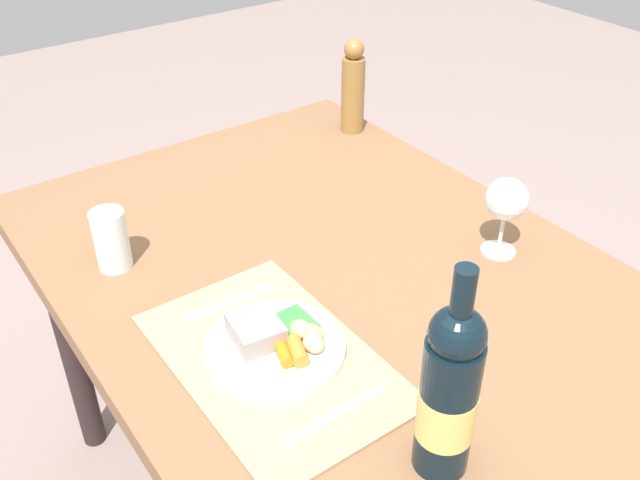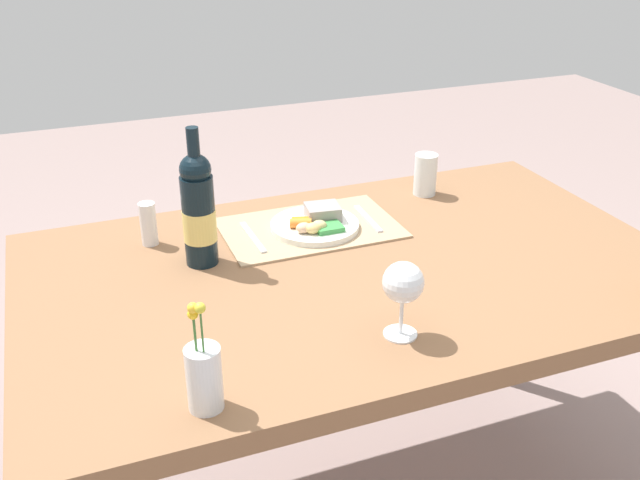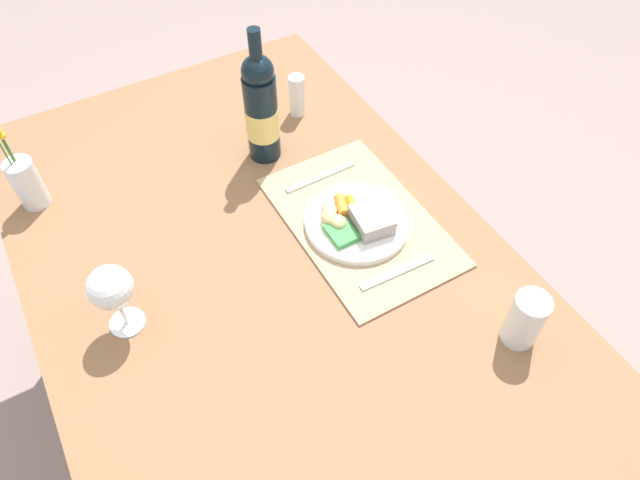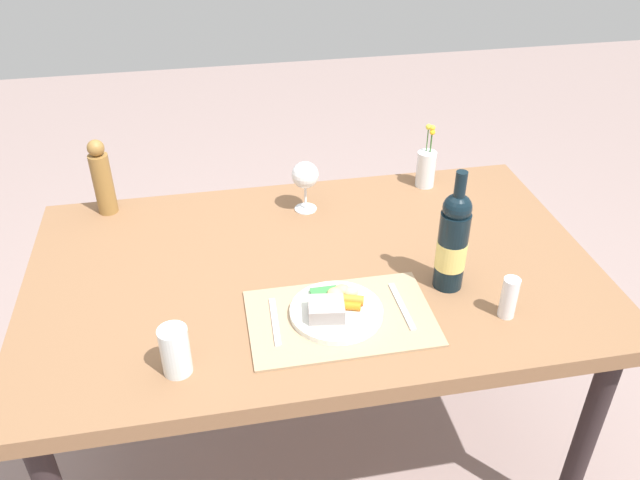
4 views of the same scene
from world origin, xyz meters
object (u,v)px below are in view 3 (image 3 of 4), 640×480
wine_bottle (261,109)px  wine_glass (111,289)px  water_tumbler (524,322)px  salt_shaker (297,96)px  fork (397,272)px  knife (320,177)px  flower_vase (26,181)px  dinner_plate (357,221)px  dining_table (276,291)px

wine_bottle → wine_glass: 0.54m
water_tumbler → salt_shaker: bearing=3.0°
fork → salt_shaker: (0.57, -0.07, 0.05)m
water_tumbler → salt_shaker: size_ratio=1.09×
knife → flower_vase: flower_vase is taller
dinner_plate → flower_vase: bearing=54.1°
fork → water_tumbler: size_ratio=1.43×
dining_table → salt_shaker: bearing=-33.8°
water_tumbler → dining_table: bearing=42.0°
knife → dinner_plate: bearing=176.6°
dining_table → knife: 0.30m
fork → water_tumbler: (-0.23, -0.12, 0.04)m
flower_vase → wine_glass: size_ratio=1.32×
dining_table → wine_glass: wine_glass is taller
dinner_plate → wine_glass: (0.01, 0.52, 0.10)m
dining_table → salt_shaker: size_ratio=13.95×
fork → water_tumbler: water_tumbler is taller
fork → salt_shaker: 0.58m
flower_vase → wine_glass: flower_vase is taller
knife → water_tumbler: (-0.56, -0.11, 0.04)m
dining_table → water_tumbler: 0.51m
knife → salt_shaker: bearing=-17.6°
flower_vase → water_tumbler: size_ratio=1.78×
knife → wine_bottle: (0.15, 0.07, 0.13)m
water_tumbler → fork: bearing=26.3°
knife → dining_table: bearing=129.2°
knife → wine_bottle: bearing=25.0°
flower_vase → wine_bottle: size_ratio=0.64×
salt_shaker → knife: bearing=163.7°
dining_table → wine_glass: 0.36m
flower_vase → wine_glass: bearing=-169.2°
wine_bottle → salt_shaker: 0.19m
knife → wine_bottle: wine_bottle is taller
dining_table → dinner_plate: dinner_plate is taller
dining_table → knife: (0.19, -0.22, 0.08)m
dining_table → fork: (-0.14, -0.22, 0.08)m
dinner_plate → flower_vase: size_ratio=1.07×
flower_vase → wine_bottle: wine_bottle is taller
dining_table → wine_bottle: (0.33, -0.15, 0.21)m
knife → salt_shaker: (0.25, -0.07, 0.05)m
flower_vase → wine_bottle: (-0.11, -0.53, 0.07)m
wine_glass → wine_bottle: bearing=-56.0°
dining_table → salt_shaker: salt_shaker is taller
dining_table → wine_bottle: wine_bottle is taller
water_tumbler → knife: bearing=11.6°
dining_table → wine_glass: (0.03, 0.30, 0.19)m
wine_glass → knife: bearing=-73.3°
flower_vase → dinner_plate: bearing=-125.9°
wine_bottle → dining_table: bearing=156.3°
wine_bottle → dinner_plate: bearing=-168.2°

